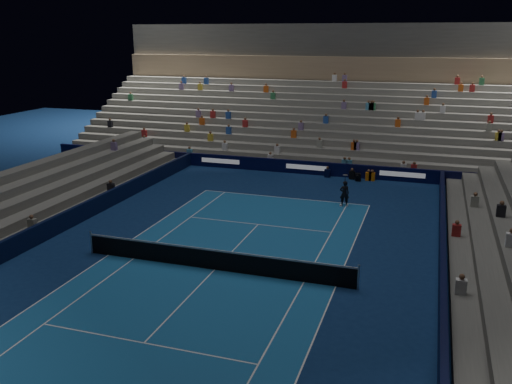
{
  "coord_description": "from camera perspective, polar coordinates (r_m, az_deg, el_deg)",
  "views": [
    {
      "loc": [
        8.78,
        -20.94,
        10.17
      ],
      "look_at": [
        0.0,
        6.0,
        2.0
      ],
      "focal_mm": 38.35,
      "sensor_mm": 36.0,
      "label": 1
    }
  ],
  "objects": [
    {
      "name": "ground",
      "position": [
        24.88,
        -4.33,
        -8.09
      ],
      "size": [
        90.0,
        90.0,
        0.0
      ],
      "primitive_type": "plane",
      "color": "#0D2451",
      "rests_on": "ground"
    },
    {
      "name": "court_surface",
      "position": [
        24.88,
        -4.33,
        -8.08
      ],
      "size": [
        10.97,
        23.77,
        0.01
      ],
      "primitive_type": "cube",
      "color": "#1B5997",
      "rests_on": "ground"
    },
    {
      "name": "sponsor_barrier_far",
      "position": [
        41.55,
        5.35,
        2.56
      ],
      "size": [
        44.0,
        0.25,
        1.0
      ],
      "primitive_type": "cube",
      "color": "black",
      "rests_on": "ground"
    },
    {
      "name": "sponsor_barrier_east",
      "position": [
        23.08,
        18.88,
        -9.61
      ],
      "size": [
        0.25,
        37.0,
        1.0
      ],
      "primitive_type": "cube",
      "color": "black",
      "rests_on": "ground"
    },
    {
      "name": "sponsor_barrier_west",
      "position": [
        29.55,
        -22.09,
        -4.25
      ],
      "size": [
        0.25,
        37.0,
        1.0
      ],
      "primitive_type": "cube",
      "color": "black",
      "rests_on": "ground"
    },
    {
      "name": "grandstand_main",
      "position": [
        50.09,
        7.87,
        8.14
      ],
      "size": [
        44.0,
        15.2,
        11.2
      ],
      "color": "slate",
      "rests_on": "ground"
    },
    {
      "name": "tennis_net",
      "position": [
        24.68,
        -4.35,
        -7.02
      ],
      "size": [
        12.9,
        0.1,
        1.1
      ],
      "color": "#B2B2B7",
      "rests_on": "ground"
    },
    {
      "name": "tennis_player",
      "position": [
        33.93,
        9.21,
        -0.16
      ],
      "size": [
        0.67,
        0.54,
        1.59
      ],
      "primitive_type": "imported",
      "rotation": [
        0.0,
        0.0,
        3.44
      ],
      "color": "black",
      "rests_on": "ground"
    },
    {
      "name": "broadcast_camera",
      "position": [
        40.17,
        10.58,
        1.55
      ],
      "size": [
        0.5,
        0.89,
        0.53
      ],
      "color": "black",
      "rests_on": "ground"
    }
  ]
}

